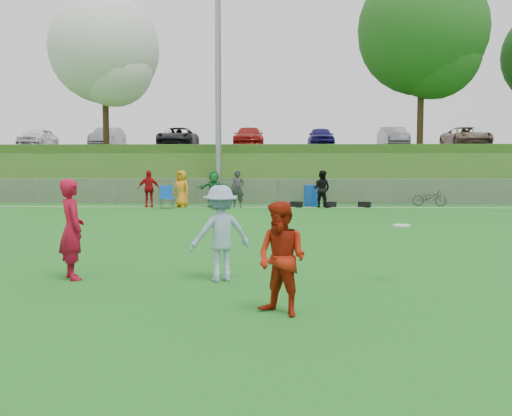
{
  "coord_description": "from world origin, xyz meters",
  "views": [
    {
      "loc": [
        -0.04,
        -8.07,
        2.02
      ],
      "look_at": [
        -0.35,
        0.5,
        1.34
      ],
      "focal_mm": 40.0,
      "sensor_mm": 36.0,
      "label": 1
    }
  ],
  "objects_px": {
    "frisbee": "(402,225)",
    "bicycle": "(429,198)",
    "recycling_bin": "(311,195)",
    "player_red_center": "(282,258)",
    "player_red_left": "(72,229)",
    "player_blue": "(221,233)"
  },
  "relations": [
    {
      "from": "frisbee",
      "to": "bicycle",
      "type": "xyz_separation_m",
      "value": [
        5.09,
        17.48,
        -0.57
      ]
    },
    {
      "from": "frisbee",
      "to": "recycling_bin",
      "type": "height_order",
      "value": "recycling_bin"
    },
    {
      "from": "player_red_center",
      "to": "bicycle",
      "type": "relative_size",
      "value": 0.98
    },
    {
      "from": "player_red_left",
      "to": "bicycle",
      "type": "distance_m",
      "value": 20.44
    },
    {
      "from": "player_red_left",
      "to": "recycling_bin",
      "type": "height_order",
      "value": "player_red_left"
    },
    {
      "from": "player_blue",
      "to": "player_red_center",
      "type": "bearing_deg",
      "value": 91.9
    },
    {
      "from": "player_red_center",
      "to": "recycling_bin",
      "type": "xyz_separation_m",
      "value": [
        1.54,
        19.45,
        -0.26
      ]
    },
    {
      "from": "player_blue",
      "to": "frisbee",
      "type": "height_order",
      "value": "player_blue"
    },
    {
      "from": "player_red_left",
      "to": "bicycle",
      "type": "bearing_deg",
      "value": -66.71
    },
    {
      "from": "recycling_bin",
      "to": "frisbee",
      "type": "bearing_deg",
      "value": -88.39
    },
    {
      "from": "player_blue",
      "to": "recycling_bin",
      "type": "relative_size",
      "value": 1.64
    },
    {
      "from": "player_red_center",
      "to": "frisbee",
      "type": "bearing_deg",
      "value": 82.77
    },
    {
      "from": "player_red_left",
      "to": "player_blue",
      "type": "height_order",
      "value": "player_red_left"
    },
    {
      "from": "frisbee",
      "to": "bicycle",
      "type": "height_order",
      "value": "frisbee"
    },
    {
      "from": "player_red_center",
      "to": "player_blue",
      "type": "height_order",
      "value": "player_blue"
    },
    {
      "from": "player_red_center",
      "to": "frisbee",
      "type": "relative_size",
      "value": 5.3
    },
    {
      "from": "player_red_center",
      "to": "recycling_bin",
      "type": "distance_m",
      "value": 19.51
    },
    {
      "from": "recycling_bin",
      "to": "player_blue",
      "type": "bearing_deg",
      "value": -98.47
    },
    {
      "from": "player_red_left",
      "to": "bicycle",
      "type": "height_order",
      "value": "player_red_left"
    },
    {
      "from": "frisbee",
      "to": "recycling_bin",
      "type": "xyz_separation_m",
      "value": [
        -0.49,
        17.33,
        -0.47
      ]
    },
    {
      "from": "player_red_center",
      "to": "bicycle",
      "type": "bearing_deg",
      "value": 106.52
    },
    {
      "from": "player_red_center",
      "to": "bicycle",
      "type": "xyz_separation_m",
      "value": [
        7.12,
        19.61,
        -0.35
      ]
    }
  ]
}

